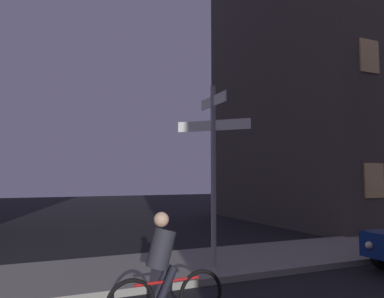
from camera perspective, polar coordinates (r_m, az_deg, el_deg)
name	(u,v)px	position (r m, az deg, el deg)	size (l,w,h in m)	color
sidewalk_kerb	(188,265)	(8.91, -0.58, -17.68)	(40.00, 2.85, 0.14)	gray
signpost	(213,158)	(8.37, 3.35, -1.46)	(1.26, 1.26, 4.08)	gray
cyclist	(164,272)	(5.58, -4.36, -18.59)	(1.82, 0.34, 1.61)	black
building_right_block	(358,26)	(22.89, 24.42, 17.04)	(12.89, 10.03, 20.67)	#4C443D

